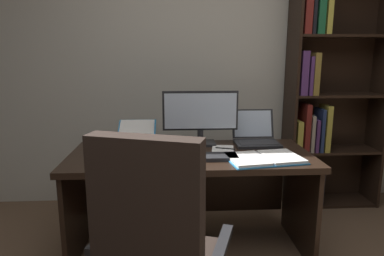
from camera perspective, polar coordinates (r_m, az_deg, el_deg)
The scene contains 11 objects.
wall_back at distance 3.24m, azimuth 2.96°, elevation 12.92°, with size 5.63×0.12×2.84m, color beige.
desk at distance 2.48m, azimuth -0.33°, elevation -8.02°, with size 1.63×0.72×0.72m.
bookshelf at distance 3.30m, azimuth 20.88°, elevation 4.24°, with size 0.84×0.32×2.04m.
monitor at distance 2.53m, azimuth 1.39°, elevation 1.80°, with size 0.55×0.16×0.40m.
laptop at distance 2.64m, azimuth 10.45°, elevation -1.42°, with size 0.32×0.32×0.24m.
keyboard at distance 2.23m, azimuth 2.12°, elevation -4.80°, with size 0.42×0.15×0.02m, color #232326.
computer_mouse at distance 2.22m, azimuth -5.65°, elevation -4.71°, with size 0.06×0.10×0.04m, color #232326.
reading_stand_with_book at distance 2.63m, azimuth -9.13°, elevation -0.80°, with size 0.28×0.29×0.16m.
open_binder at distance 2.25m, azimuth 11.84°, elevation -4.92°, with size 0.51×0.38×0.02m.
notepad at distance 2.43m, azimuth 5.06°, elevation -3.58°, with size 0.15×0.21×0.01m, color white.
pen at distance 2.43m, azimuth 5.53°, elevation -3.36°, with size 0.01×0.01×0.14m, color black.
Camera 1 is at (-0.35, -1.20, 1.37)m, focal length 32.30 mm.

